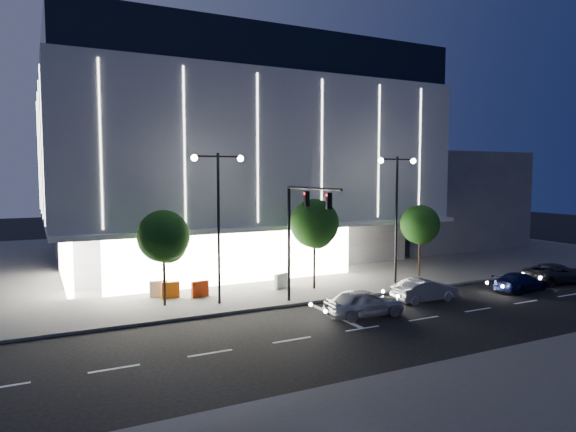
{
  "coord_description": "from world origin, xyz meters",
  "views": [
    {
      "loc": [
        -12.71,
        -22.47,
        7.78
      ],
      "look_at": [
        2.5,
        7.92,
        5.0
      ],
      "focal_mm": 32.0,
      "sensor_mm": 36.0,
      "label": 1
    }
  ],
  "objects_px": {
    "tree_left": "(164,239)",
    "tree_right": "(420,227)",
    "traffic_mast": "(300,222)",
    "barrier_c": "(200,289)",
    "car_lead": "(364,303)",
    "barrier_b": "(159,289)",
    "street_lamp_east": "(397,200)",
    "car_second": "(425,290)",
    "street_lamp_west": "(218,205)",
    "tree_mid": "(315,226)",
    "car_third": "(520,282)",
    "barrier_d": "(281,281)",
    "barrier_a": "(170,290)",
    "car_fourth": "(557,273)"
  },
  "relations": [
    {
      "from": "tree_left",
      "to": "tree_right",
      "type": "bearing_deg",
      "value": -0.0
    },
    {
      "from": "traffic_mast",
      "to": "barrier_c",
      "type": "distance_m",
      "value": 7.89
    },
    {
      "from": "car_lead",
      "to": "barrier_b",
      "type": "height_order",
      "value": "car_lead"
    },
    {
      "from": "tree_right",
      "to": "traffic_mast",
      "type": "bearing_deg",
      "value": -162.98
    },
    {
      "from": "tree_left",
      "to": "street_lamp_east",
      "type": "bearing_deg",
      "value": -3.65
    },
    {
      "from": "car_second",
      "to": "barrier_b",
      "type": "relative_size",
      "value": 3.83
    },
    {
      "from": "car_second",
      "to": "street_lamp_west",
      "type": "bearing_deg",
      "value": 70.05
    },
    {
      "from": "tree_left",
      "to": "car_lead",
      "type": "distance_m",
      "value": 11.95
    },
    {
      "from": "tree_left",
      "to": "tree_right",
      "type": "distance_m",
      "value": 19.0
    },
    {
      "from": "traffic_mast",
      "to": "tree_mid",
      "type": "bearing_deg",
      "value": 50.58
    },
    {
      "from": "tree_mid",
      "to": "tree_right",
      "type": "relative_size",
      "value": 1.12
    },
    {
      "from": "traffic_mast",
      "to": "car_second",
      "type": "bearing_deg",
      "value": -14.12
    },
    {
      "from": "traffic_mast",
      "to": "barrier_b",
      "type": "distance_m",
      "value": 10.08
    },
    {
      "from": "car_third",
      "to": "barrier_d",
      "type": "distance_m",
      "value": 15.94
    },
    {
      "from": "tree_left",
      "to": "car_second",
      "type": "distance_m",
      "value": 16.01
    },
    {
      "from": "tree_left",
      "to": "barrier_a",
      "type": "bearing_deg",
      "value": 66.22
    },
    {
      "from": "traffic_mast",
      "to": "car_lead",
      "type": "bearing_deg",
      "value": -52.38
    },
    {
      "from": "car_lead",
      "to": "barrier_d",
      "type": "bearing_deg",
      "value": 12.94
    },
    {
      "from": "car_second",
      "to": "barrier_b",
      "type": "xyz_separation_m",
      "value": [
        -14.49,
        7.9,
        -0.04
      ]
    },
    {
      "from": "traffic_mast",
      "to": "tree_left",
      "type": "bearing_deg",
      "value": 152.16
    },
    {
      "from": "car_second",
      "to": "car_third",
      "type": "bearing_deg",
      "value": -93.72
    },
    {
      "from": "street_lamp_east",
      "to": "street_lamp_west",
      "type": "bearing_deg",
      "value": 180.0
    },
    {
      "from": "tree_left",
      "to": "tree_mid",
      "type": "bearing_deg",
      "value": 0.0
    },
    {
      "from": "car_second",
      "to": "barrier_c",
      "type": "height_order",
      "value": "car_second"
    },
    {
      "from": "car_second",
      "to": "barrier_c",
      "type": "xyz_separation_m",
      "value": [
        -12.19,
        6.67,
        -0.04
      ]
    },
    {
      "from": "traffic_mast",
      "to": "barrier_b",
      "type": "bearing_deg",
      "value": 138.86
    },
    {
      "from": "tree_right",
      "to": "barrier_a",
      "type": "xyz_separation_m",
      "value": [
        -18.29,
        1.61,
        -3.23
      ]
    },
    {
      "from": "tree_mid",
      "to": "barrier_a",
      "type": "xyz_separation_m",
      "value": [
        -9.29,
        1.61,
        -3.68
      ]
    },
    {
      "from": "traffic_mast",
      "to": "barrier_d",
      "type": "bearing_deg",
      "value": 77.82
    },
    {
      "from": "tree_right",
      "to": "car_lead",
      "type": "distance_m",
      "value": 12.19
    },
    {
      "from": "street_lamp_east",
      "to": "car_second",
      "type": "bearing_deg",
      "value": -106.44
    },
    {
      "from": "tree_right",
      "to": "car_lead",
      "type": "xyz_separation_m",
      "value": [
        -9.68,
        -6.73,
        -3.12
      ]
    },
    {
      "from": "street_lamp_west",
      "to": "car_second",
      "type": "relative_size",
      "value": 2.13
    },
    {
      "from": "traffic_mast",
      "to": "tree_right",
      "type": "distance_m",
      "value": 12.63
    },
    {
      "from": "street_lamp_west",
      "to": "barrier_b",
      "type": "height_order",
      "value": "street_lamp_west"
    },
    {
      "from": "street_lamp_east",
      "to": "barrier_d",
      "type": "height_order",
      "value": "street_lamp_east"
    },
    {
      "from": "barrier_b",
      "to": "car_second",
      "type": "bearing_deg",
      "value": -18.27
    },
    {
      "from": "car_third",
      "to": "street_lamp_east",
      "type": "bearing_deg",
      "value": 41.58
    },
    {
      "from": "barrier_a",
      "to": "car_fourth",
      "type": "bearing_deg",
      "value": -13.7
    },
    {
      "from": "traffic_mast",
      "to": "car_third",
      "type": "distance_m",
      "value": 16.04
    },
    {
      "from": "traffic_mast",
      "to": "car_lead",
      "type": "xyz_separation_m",
      "value": [
        2.35,
        -3.04,
        -4.26
      ]
    },
    {
      "from": "traffic_mast",
      "to": "car_lead",
      "type": "distance_m",
      "value": 5.74
    },
    {
      "from": "car_fourth",
      "to": "barrier_b",
      "type": "bearing_deg",
      "value": 81.19
    },
    {
      "from": "traffic_mast",
      "to": "car_lead",
      "type": "height_order",
      "value": "traffic_mast"
    },
    {
      "from": "tree_left",
      "to": "tree_right",
      "type": "relative_size",
      "value": 1.04
    },
    {
      "from": "tree_right",
      "to": "car_second",
      "type": "xyz_separation_m",
      "value": [
        -4.38,
        -5.61,
        -3.19
      ]
    },
    {
      "from": "tree_left",
      "to": "barrier_b",
      "type": "distance_m",
      "value": 4.09
    },
    {
      "from": "tree_right",
      "to": "barrier_b",
      "type": "distance_m",
      "value": 19.28
    },
    {
      "from": "tree_right",
      "to": "car_fourth",
      "type": "xyz_separation_m",
      "value": [
        7.74,
        -5.67,
        -3.19
      ]
    },
    {
      "from": "car_lead",
      "to": "barrier_b",
      "type": "xyz_separation_m",
      "value": [
        -9.19,
        9.02,
        -0.11
      ]
    }
  ]
}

